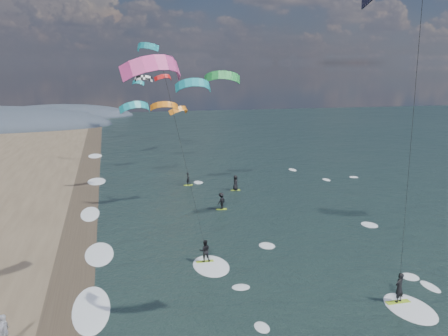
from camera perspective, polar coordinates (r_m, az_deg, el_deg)
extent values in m
cube|color=#382D23|center=(35.91, -17.01, -12.49)|extent=(3.00, 240.00, 0.00)
ellipsoid|color=#3D4756|center=(144.03, -18.32, 5.53)|extent=(40.00, 18.00, 7.00)
cube|color=#9CC623|center=(33.68, 19.28, -14.28)|extent=(1.54, 0.46, 0.07)
imported|color=black|center=(33.27, 19.40, -12.75)|extent=(0.82, 0.71, 1.90)
ellipsoid|color=white|center=(33.26, 20.48, -14.78)|extent=(2.60, 4.20, 0.12)
cylinder|color=black|center=(27.23, 20.45, 0.94)|extent=(0.02, 0.02, 18.27)
cube|color=#9CC623|center=(37.79, -2.20, -10.64)|extent=(1.32, 0.40, 0.06)
imported|color=black|center=(37.47, -2.21, -9.42)|extent=(0.87, 0.71, 1.67)
ellipsoid|color=white|center=(37.13, -1.49, -11.11)|extent=(2.60, 4.20, 0.12)
cylinder|color=black|center=(32.32, -4.34, 0.11)|extent=(0.02, 0.02, 14.97)
cube|color=#9CC623|center=(50.63, -0.30, -4.72)|extent=(1.10, 0.35, 0.05)
imported|color=black|center=(50.38, -0.30, -3.77)|extent=(1.24, 1.20, 1.70)
cube|color=#9CC623|center=(58.10, 1.31, -2.53)|extent=(1.10, 0.35, 0.05)
imported|color=black|center=(57.88, 1.32, -1.67)|extent=(0.79, 0.99, 1.75)
cube|color=#9CC623|center=(60.61, -4.12, -1.95)|extent=(1.10, 0.35, 0.05)
imported|color=black|center=(60.42, -4.13, -1.23)|extent=(0.51, 0.64, 1.52)
ellipsoid|color=white|center=(32.22, -15.25, -15.33)|extent=(2.40, 5.40, 0.11)
ellipsoid|color=white|center=(40.45, -14.85, -9.54)|extent=(2.40, 5.40, 0.11)
ellipsoid|color=white|center=(50.86, -14.56, -5.07)|extent=(2.40, 5.40, 0.11)
ellipsoid|color=white|center=(64.39, -14.32, -1.49)|extent=(2.40, 5.40, 0.11)
ellipsoid|color=white|center=(82.02, -14.13, 1.36)|extent=(2.40, 5.40, 0.11)
imported|color=silver|center=(29.19, -23.87, -16.82)|extent=(0.69, 1.22, 1.97)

